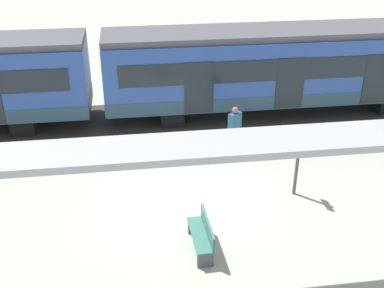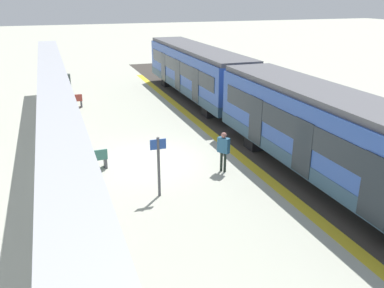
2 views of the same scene
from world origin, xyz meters
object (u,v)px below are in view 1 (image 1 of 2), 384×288
Objects in this scene: train_far_carriage at (280,69)px; passenger_waiting_near_edge at (235,124)px; bench_near_end at (203,234)px; platform_info_sign at (298,155)px.

train_far_carriage is 4.16m from passenger_waiting_near_edge.
train_far_carriage is at bearing 141.35° from passenger_waiting_near_edge.
bench_near_end is 5.48m from passenger_waiting_near_edge.
passenger_waiting_near_edge is at bearing 159.37° from bench_near_end.
passenger_waiting_near_edge is at bearing -38.65° from train_far_carriage.
platform_info_sign reaches higher than bench_near_end.
bench_near_end is 0.91× the size of passenger_waiting_near_edge.
bench_near_end is 0.69× the size of platform_info_sign.
train_far_carriage is 9.32× the size of bench_near_end.
passenger_waiting_near_edge is (3.19, -2.55, -0.79)m from train_far_carriage.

